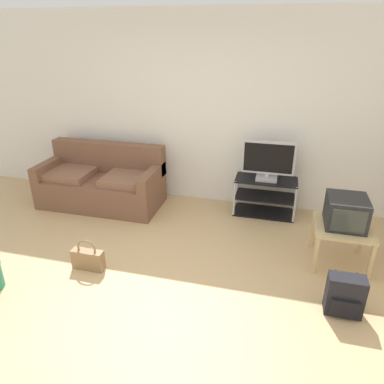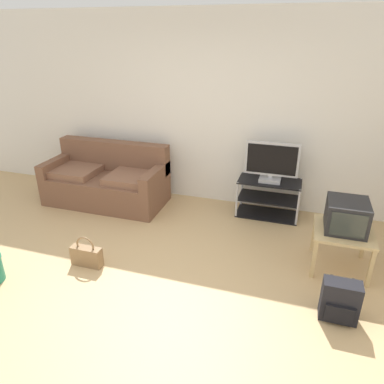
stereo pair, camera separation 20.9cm
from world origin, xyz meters
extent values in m
cube|color=tan|center=(0.00, 0.00, -0.01)|extent=(9.00, 9.80, 0.02)
cube|color=silver|center=(0.00, 2.45, 1.35)|extent=(9.00, 0.10, 2.70)
cube|color=brown|center=(-1.36, 1.81, 0.21)|extent=(1.77, 0.84, 0.42)
cube|color=brown|center=(-1.36, 2.13, 0.65)|extent=(1.77, 0.20, 0.45)
cube|color=brown|center=(-2.17, 1.81, 0.52)|extent=(0.14, 0.84, 0.20)
cube|color=brown|center=(-0.55, 1.81, 0.52)|extent=(0.14, 0.84, 0.20)
cube|color=brown|center=(-1.85, 1.75, 0.47)|extent=(0.71, 0.59, 0.10)
cube|color=brown|center=(-0.87, 1.75, 0.47)|extent=(0.71, 0.59, 0.10)
cube|color=black|center=(1.02, 2.13, 0.52)|extent=(0.85, 0.43, 0.02)
cube|color=black|center=(1.02, 2.13, 0.26)|extent=(0.81, 0.41, 0.02)
cube|color=black|center=(1.02, 2.13, 0.01)|extent=(0.85, 0.43, 0.02)
cylinder|color=#B7B7BC|center=(0.61, 1.93, 0.26)|extent=(0.03, 0.03, 0.53)
cylinder|color=#B7B7BC|center=(1.43, 1.93, 0.26)|extent=(0.03, 0.03, 0.53)
cylinder|color=#B7B7BC|center=(0.61, 2.33, 0.26)|extent=(0.03, 0.03, 0.53)
cylinder|color=#B7B7BC|center=(1.43, 2.33, 0.26)|extent=(0.03, 0.03, 0.53)
cube|color=#B2B2B7|center=(1.02, 2.11, 0.55)|extent=(0.29, 0.22, 0.05)
cube|color=#B2B2B7|center=(1.02, 2.11, 0.60)|extent=(0.05, 0.04, 0.04)
cube|color=#B2B2B7|center=(1.02, 2.11, 0.84)|extent=(0.71, 0.04, 0.45)
cube|color=black|center=(1.02, 2.08, 0.84)|extent=(0.65, 0.01, 0.39)
cube|color=tan|center=(1.92, 1.11, 0.45)|extent=(0.60, 0.60, 0.03)
cube|color=tan|center=(1.64, 0.84, 0.22)|extent=(0.04, 0.04, 0.44)
cube|color=tan|center=(2.19, 0.84, 0.22)|extent=(0.04, 0.04, 0.44)
cube|color=tan|center=(1.64, 1.39, 0.22)|extent=(0.04, 0.04, 0.44)
cube|color=tan|center=(2.19, 1.39, 0.22)|extent=(0.04, 0.04, 0.44)
cube|color=#232326|center=(1.92, 1.13, 0.63)|extent=(0.41, 0.43, 0.33)
cube|color=#333833|center=(1.92, 0.92, 0.63)|extent=(0.34, 0.01, 0.26)
cube|color=black|center=(1.87, 0.28, 0.20)|extent=(0.33, 0.17, 0.39)
cube|color=black|center=(1.87, 0.18, 0.13)|extent=(0.25, 0.04, 0.17)
cylinder|color=black|center=(1.78, 0.39, 0.22)|extent=(0.04, 0.04, 0.32)
cylinder|color=black|center=(1.96, 0.39, 0.22)|extent=(0.04, 0.04, 0.32)
cube|color=olive|center=(-0.75, 0.30, 0.11)|extent=(0.35, 0.11, 0.23)
torus|color=olive|center=(-0.75, 0.30, 0.26)|extent=(0.22, 0.02, 0.22)
camera|label=1|loc=(1.16, -2.56, 2.39)|focal=33.41mm
camera|label=2|loc=(1.36, -2.51, 2.39)|focal=33.41mm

